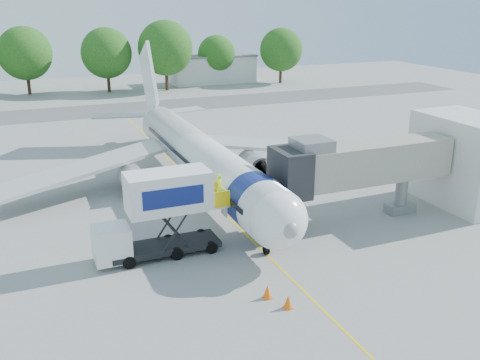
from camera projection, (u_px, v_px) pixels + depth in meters
name	position (u px, v px, depth m)	size (l,w,h in m)	color
ground	(215.00, 204.00, 42.64)	(160.00, 160.00, 0.00)	gray
guidance_line	(215.00, 204.00, 42.64)	(0.15, 70.00, 0.01)	yellow
taxiway_strip	(118.00, 109.00, 79.36)	(120.00, 10.00, 0.01)	#59595B
aircraft	(198.00, 156.00, 45.30)	(34.17, 37.73, 11.35)	white
jet_bridge	(353.00, 165.00, 38.03)	(13.90, 3.20, 6.60)	#9B9685
terminal_stub	(465.00, 160.00, 42.12)	(5.00, 8.00, 7.00)	silver
catering_hiloader	(159.00, 215.00, 33.36)	(8.50, 2.44, 5.50)	black
ground_tug	(351.00, 300.00, 27.72)	(3.66, 2.16, 1.39)	white
safety_cone_a	(267.00, 292.00, 29.17)	(0.50, 0.50, 0.80)	#FF5F0D
safety_cone_b	(288.00, 302.00, 28.23)	(0.49, 0.49, 0.78)	#FF5F0D
outbuilding_right	(212.00, 69.00, 103.99)	(16.40, 7.40, 5.30)	silver
tree_c	(25.00, 53.00, 89.49)	(8.92, 8.92, 11.37)	#382314
tree_d	(106.00, 53.00, 91.95)	(8.67, 8.67, 11.05)	#382314
tree_e	(165.00, 48.00, 93.53)	(9.55, 9.55, 12.18)	#382314
tree_f	(217.00, 54.00, 102.03)	(7.16, 7.16, 9.13)	#382314
tree_g	(281.00, 50.00, 102.28)	(8.17, 8.17, 10.42)	#382314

